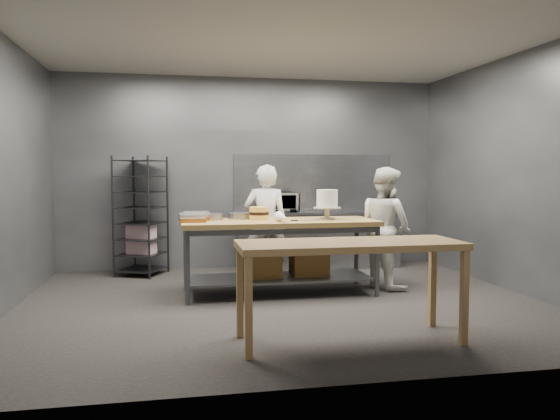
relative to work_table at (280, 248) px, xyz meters
name	(u,v)px	position (x,y,z in m)	size (l,w,h in m)	color
ground	(283,303)	(-0.06, -0.49, -0.57)	(6.00, 6.00, 0.00)	black
back_wall	(252,173)	(-0.06, 2.01, 0.93)	(6.00, 0.04, 3.00)	#4C4F54
work_table	(280,248)	(0.00, 0.00, 0.00)	(2.40, 0.90, 0.92)	olive
near_counter	(350,251)	(0.24, -2.02, 0.24)	(2.00, 0.70, 0.90)	olive
back_counter	(318,239)	(0.94, 1.69, -0.12)	(2.60, 0.60, 0.90)	slate
splashback_panel	(313,182)	(0.94, 1.99, 0.78)	(2.60, 0.02, 0.90)	slate
speed_rack	(141,217)	(-1.77, 1.61, 0.28)	(0.82, 0.84, 1.75)	black
chef_behind	(266,224)	(-0.07, 0.63, 0.24)	(0.59, 0.39, 1.62)	silver
chef_right	(385,227)	(1.43, 0.11, 0.22)	(0.77, 0.60, 1.58)	silver
microwave	(280,202)	(0.33, 1.69, 0.48)	(0.54, 0.37, 0.30)	black
frosted_cake_stand	(327,201)	(0.60, -0.03, 0.59)	(0.34, 0.34, 0.38)	#ADA28B
layer_cake	(259,213)	(-0.24, 0.10, 0.43)	(0.25, 0.25, 0.16)	#F6B54E
cake_pans	(214,217)	(-0.80, 0.21, 0.39)	(0.91, 0.48, 0.07)	gray
piping_bag	(283,217)	(-0.03, -0.32, 0.41)	(0.12, 0.12, 0.38)	white
offset_spatula	(301,221)	(0.24, -0.17, 0.35)	(0.37, 0.02, 0.02)	slate
pastry_clamshells	(195,217)	(-1.04, 0.03, 0.40)	(0.36, 0.44, 0.11)	#93551D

